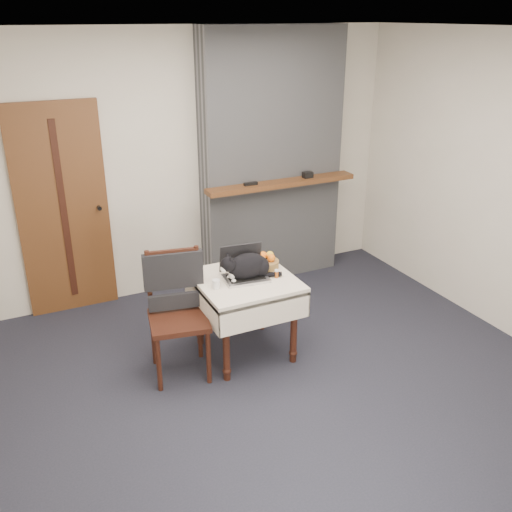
{
  "coord_description": "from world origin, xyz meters",
  "views": [
    {
      "loc": [
        -1.76,
        -3.32,
        2.69
      ],
      "look_at": [
        0.05,
        0.45,
        0.9
      ],
      "focal_mm": 40.0,
      "sensor_mm": 36.0,
      "label": 1
    }
  ],
  "objects_px": {
    "cat": "(248,266)",
    "door": "(63,211)",
    "laptop": "(244,269)",
    "pill_bottle": "(277,273)",
    "side_table": "(245,291)",
    "fruit_basket": "(265,262)",
    "chair": "(176,296)",
    "cream_jar": "(216,284)"
  },
  "relations": [
    {
      "from": "side_table",
      "to": "laptop",
      "type": "distance_m",
      "value": 0.18
    },
    {
      "from": "laptop",
      "to": "door",
      "type": "bearing_deg",
      "value": 135.95
    },
    {
      "from": "door",
      "to": "laptop",
      "type": "bearing_deg",
      "value": -50.69
    },
    {
      "from": "cat",
      "to": "cream_jar",
      "type": "xyz_separation_m",
      "value": [
        -0.31,
        -0.06,
        -0.07
      ]
    },
    {
      "from": "cat",
      "to": "fruit_basket",
      "type": "relative_size",
      "value": 2.26
    },
    {
      "from": "door",
      "to": "side_table",
      "type": "relative_size",
      "value": 2.56
    },
    {
      "from": "chair",
      "to": "cream_jar",
      "type": "bearing_deg",
      "value": -9.87
    },
    {
      "from": "door",
      "to": "fruit_basket",
      "type": "bearing_deg",
      "value": -43.45
    },
    {
      "from": "door",
      "to": "chair",
      "type": "height_order",
      "value": "door"
    },
    {
      "from": "cream_jar",
      "to": "pill_bottle",
      "type": "relative_size",
      "value": 1.02
    },
    {
      "from": "laptop",
      "to": "chair",
      "type": "relative_size",
      "value": 0.38
    },
    {
      "from": "pill_bottle",
      "to": "cat",
      "type": "bearing_deg",
      "value": 156.93
    },
    {
      "from": "laptop",
      "to": "cat",
      "type": "xyz_separation_m",
      "value": [
        0.02,
        -0.04,
        0.04
      ]
    },
    {
      "from": "side_table",
      "to": "pill_bottle",
      "type": "distance_m",
      "value": 0.3
    },
    {
      "from": "cream_jar",
      "to": "chair",
      "type": "height_order",
      "value": "chair"
    },
    {
      "from": "pill_bottle",
      "to": "fruit_basket",
      "type": "height_order",
      "value": "fruit_basket"
    },
    {
      "from": "laptop",
      "to": "chair",
      "type": "height_order",
      "value": "chair"
    },
    {
      "from": "door",
      "to": "cream_jar",
      "type": "distance_m",
      "value": 1.8
    },
    {
      "from": "door",
      "to": "cream_jar",
      "type": "bearing_deg",
      "value": -59.75
    },
    {
      "from": "fruit_basket",
      "to": "chair",
      "type": "distance_m",
      "value": 0.84
    },
    {
      "from": "side_table",
      "to": "door",
      "type": "bearing_deg",
      "value": 128.48
    },
    {
      "from": "cat",
      "to": "chair",
      "type": "xyz_separation_m",
      "value": [
        -0.61,
        0.05,
        -0.16
      ]
    },
    {
      "from": "laptop",
      "to": "fruit_basket",
      "type": "height_order",
      "value": "laptop"
    },
    {
      "from": "door",
      "to": "fruit_basket",
      "type": "distance_m",
      "value": 1.98
    },
    {
      "from": "cat",
      "to": "door",
      "type": "bearing_deg",
      "value": 126.8
    },
    {
      "from": "laptop",
      "to": "cream_jar",
      "type": "height_order",
      "value": "laptop"
    },
    {
      "from": "pill_bottle",
      "to": "chair",
      "type": "distance_m",
      "value": 0.83
    },
    {
      "from": "cream_jar",
      "to": "fruit_basket",
      "type": "height_order",
      "value": "fruit_basket"
    },
    {
      "from": "side_table",
      "to": "pill_bottle",
      "type": "bearing_deg",
      "value": -21.71
    },
    {
      "from": "laptop",
      "to": "pill_bottle",
      "type": "height_order",
      "value": "laptop"
    },
    {
      "from": "pill_bottle",
      "to": "chair",
      "type": "bearing_deg",
      "value": 169.95
    },
    {
      "from": "laptop",
      "to": "fruit_basket",
      "type": "relative_size",
      "value": 1.71
    },
    {
      "from": "cat",
      "to": "pill_bottle",
      "type": "xyz_separation_m",
      "value": [
        0.21,
        -0.09,
        -0.07
      ]
    },
    {
      "from": "cat",
      "to": "cream_jar",
      "type": "distance_m",
      "value": 0.32
    },
    {
      "from": "pill_bottle",
      "to": "laptop",
      "type": "bearing_deg",
      "value": 150.76
    },
    {
      "from": "laptop",
      "to": "cream_jar",
      "type": "bearing_deg",
      "value": -154.23
    },
    {
      "from": "cream_jar",
      "to": "fruit_basket",
      "type": "relative_size",
      "value": 0.32
    },
    {
      "from": "door",
      "to": "side_table",
      "type": "bearing_deg",
      "value": -51.52
    },
    {
      "from": "pill_bottle",
      "to": "door",
      "type": "bearing_deg",
      "value": 131.98
    },
    {
      "from": "side_table",
      "to": "laptop",
      "type": "relative_size",
      "value": 2.03
    },
    {
      "from": "side_table",
      "to": "chair",
      "type": "xyz_separation_m",
      "value": [
        -0.58,
        0.05,
        0.06
      ]
    },
    {
      "from": "chair",
      "to": "pill_bottle",
      "type": "bearing_deg",
      "value": 0.41
    }
  ]
}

